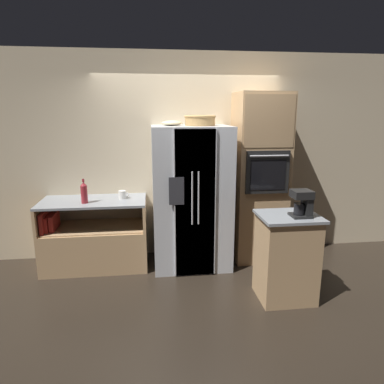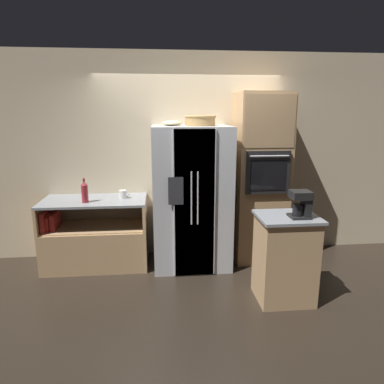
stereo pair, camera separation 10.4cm
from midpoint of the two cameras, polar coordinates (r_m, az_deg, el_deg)
The scene contains 11 objects.
ground_plane at distance 4.74m, azimuth -0.69°, elevation -11.95°, with size 20.00×20.00×0.00m, color black.
wall_back at distance 4.82m, azimuth -1.39°, elevation 5.88°, with size 12.00×0.06×2.80m.
counter_left at distance 4.77m, azimuth -16.44°, elevation -8.09°, with size 1.34×0.67×0.91m.
refrigerator at distance 4.48m, azimuth -0.80°, elevation -0.89°, with size 0.99×0.83×1.85m.
wall_oven at distance 4.72m, azimuth 10.52°, elevation 2.26°, with size 0.68×0.67×2.26m.
island_counter at distance 3.90m, azimuth 14.67°, elevation -10.43°, with size 0.63×0.54×0.96m.
wicker_basket at distance 4.37m, azimuth 0.65°, elevation 11.92°, with size 0.40×0.40×0.13m.
fruit_bowl at distance 4.39m, azimuth -4.09°, elevation 11.40°, with size 0.26×0.26×0.06m.
bottle_tall at distance 4.46m, azimuth -18.19°, elevation -0.07°, with size 0.08×0.08×0.31m.
mug at distance 4.57m, azimuth -12.15°, elevation -0.45°, with size 0.14×0.10×0.11m.
coffee_maker at distance 3.68m, azimuth 17.26°, elevation -1.68°, with size 0.20×0.19×0.28m.
Camera 1 is at (-0.52, -4.25, 2.03)m, focal length 32.00 mm.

